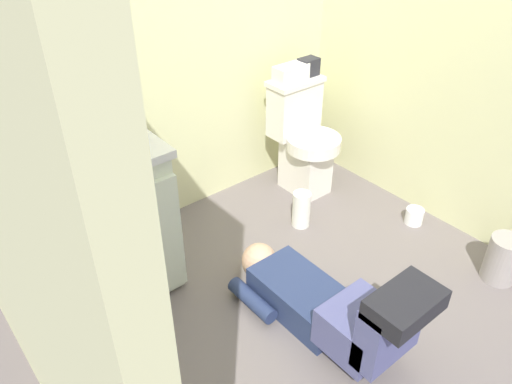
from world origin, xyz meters
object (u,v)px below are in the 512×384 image
person_plumber (329,305)px  bottle_clear (48,126)px  vanity_cabinet (104,221)px  toilet_paper_roll (414,216)px  toilet (303,139)px  bottle_pink (92,121)px  toiletry_bag (308,67)px  soap_dispenser (32,138)px  bottle_green (106,112)px  tissue_box (291,73)px  faucet (73,128)px  trash_can (503,259)px  paper_towel_roll (301,209)px  bottle_blue (81,120)px  bottle_amber (70,133)px

person_plumber → bottle_clear: size_ratio=6.08×
vanity_cabinet → toilet_paper_roll: bearing=-22.1°
toilet → bottle_pink: 1.42m
toilet → toiletry_bag: size_ratio=6.05×
soap_dispenser → bottle_green: bottle_green is taller
soap_dispenser → bottle_green: 0.35m
tissue_box → faucet: bearing=-179.3°
trash_can → paper_towel_roll: trash_can is taller
toiletry_bag → soap_dispenser: bearing=-178.8°
toilet → paper_towel_roll: size_ratio=3.24×
faucet → bottle_blue: size_ratio=0.67×
tissue_box → toilet: bearing=-63.6°
faucet → bottle_amber: size_ratio=0.83×
toilet → bottle_amber: (-1.45, 0.01, 0.51)m
bottle_clear → bottle_amber: bearing=-45.9°
toiletry_bag → bottle_green: 1.36m
person_plumber → trash_can: person_plumber is taller
bottle_green → toiletry_bag: bearing=1.2°
bottle_pink → paper_towel_roll: 1.33m
person_plumber → bottle_green: size_ratio=6.32×
toiletry_bag → paper_towel_roll: bearing=-134.6°
person_plumber → vanity_cabinet: bearing=123.9°
person_plumber → bottle_blue: (-0.59, 1.08, 0.72)m
toilet → vanity_cabinet: 1.42m
soap_dispenser → bottle_clear: bearing=15.2°
tissue_box → bottle_pink: size_ratio=1.93×
bottle_blue → paper_towel_roll: bottle_blue is taller
tissue_box → toiletry_bag: toiletry_bag is taller
toiletry_bag → toilet_paper_roll: (0.15, -0.84, -0.76)m
toilet → person_plumber: (-0.78, -1.01, -0.19)m
bottle_amber → bottle_green: 0.21m
bottle_blue → bottle_green: (0.12, -0.01, 0.01)m
bottle_amber → bottle_pink: bearing=24.4°
soap_dispenser → bottle_blue: 0.23m
bottle_green → toilet_paper_roll: bottle_green is taller
faucet → bottle_blue: bearing=-3.1°
toilet → bottle_pink: bottle_pink is taller
faucet → person_plumber: bearing=-59.7°
bottle_green → vanity_cabinet: bearing=-139.9°
toilet_paper_roll → bottle_pink: bearing=152.6°
bottle_clear → trash_can: size_ratio=0.67×
toilet → soap_dispenser: size_ratio=4.52×
toilet → person_plumber: 1.29m
tissue_box → toilet_paper_roll: 1.17m
tissue_box → bottle_amber: bottle_amber is taller
toiletry_bag → trash_can: (0.09, -1.43, -0.67)m
faucet → bottle_green: (0.16, -0.01, 0.03)m
faucet → person_plumber: 1.43m
faucet → tissue_box: bearing=0.7°
person_plumber → tissue_box: bearing=56.0°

